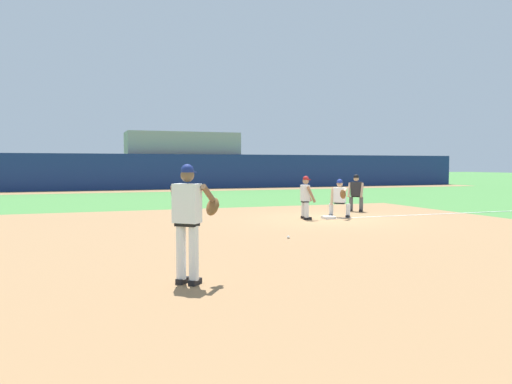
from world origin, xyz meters
The scene contains 12 objects.
ground_plane centered at (0.00, 0.00, 0.00)m, with size 160.00×160.00×0.00m, color #47843D.
infield_dirt_patch centered at (-3.23, -3.75, 0.00)m, with size 18.00×18.00×0.01m, color #9E754C.
warning_track_strip centered at (0.00, 20.00, 0.00)m, with size 48.00×3.20×0.01m, color #9E754C.
foul_line_stripe centered at (5.18, 0.00, 0.01)m, with size 10.35×0.10×0.00m, color white.
first_base_bag centered at (0.00, 0.00, 0.04)m, with size 0.38×0.38×0.09m, color white.
baseball centered at (-3.09, -3.66, 0.04)m, with size 0.07×0.07×0.07m, color white.
pitcher centered at (-6.42, -7.48, 1.06)m, with size 0.85×0.54×1.86m.
first_baseman centered at (0.57, 0.25, 0.73)m, with size 0.71×1.09×1.34m.
baserunner centered at (-0.79, 0.15, 0.79)m, with size 0.52×0.64×1.46m.
umpire centered at (2.26, 1.96, 0.79)m, with size 0.68×0.67×1.46m.
outfield_wall centered at (0.00, 22.00, 1.30)m, with size 48.00×0.50×2.60m.
stadium_seating_block centered at (0.00, 24.47, 2.20)m, with size 8.77×3.35×4.35m.
Camera 1 is at (-8.05, -14.99, 1.86)m, focal length 35.00 mm.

